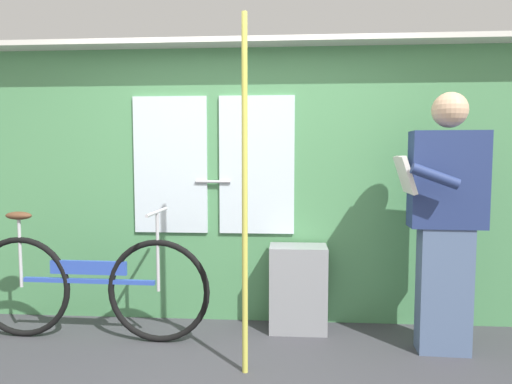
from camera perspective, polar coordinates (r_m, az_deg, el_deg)
The scene contains 5 objects.
train_door_wall at distance 3.71m, azimuth -2.27°, elevation 1.74°, with size 5.42×0.28×2.24m.
bicycle_near_door at distance 3.64m, azimuth -20.24°, elevation -10.95°, with size 1.81×0.44×0.97m.
passenger_reading_newspaper at distance 3.35m, azimuth 22.52°, elevation -2.90°, with size 0.59×0.52×1.78m.
trash_bin_by_wall at distance 3.62m, azimuth 5.26°, elevation -11.86°, with size 0.44×0.28×0.66m, color gray.
handrail_pole at distance 2.78m, azimuth -1.41°, elevation -0.69°, with size 0.04×0.04×2.20m, color #C6C14C.
Camera 1 is at (0.40, -2.48, 1.36)m, focal length 32.05 mm.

